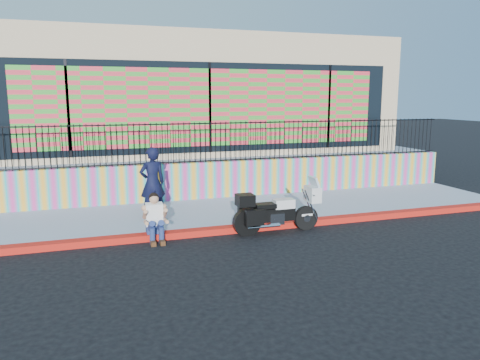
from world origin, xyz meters
name	(u,v)px	position (x,y,z in m)	size (l,w,h in m)	color
ground	(254,230)	(0.00, 0.00, 0.00)	(90.00, 90.00, 0.00)	black
red_curb	(254,227)	(0.00, 0.00, 0.07)	(16.00, 0.30, 0.15)	red
sidewalk	(234,211)	(0.00, 1.65, 0.07)	(16.00, 3.00, 0.15)	#919AAE
mural_wall	(218,179)	(0.00, 3.25, 0.70)	(16.00, 0.20, 1.10)	#DC3A91
metal_fence	(218,142)	(0.00, 3.25, 1.85)	(15.80, 0.04, 1.20)	black
elevated_platform	(184,160)	(0.00, 8.35, 0.62)	(16.00, 10.00, 1.25)	#919AAE
storefront_building	(184,95)	(0.00, 8.13, 3.25)	(14.00, 8.06, 4.00)	tan
police_motorcycle	(276,210)	(0.41, -0.35, 0.55)	(2.11, 0.70, 1.31)	black
police_officer	(152,183)	(-2.23, 1.41, 1.05)	(0.66, 0.43, 1.81)	black
seated_man	(155,222)	(-2.39, -0.15, 0.45)	(0.54, 0.71, 1.06)	navy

